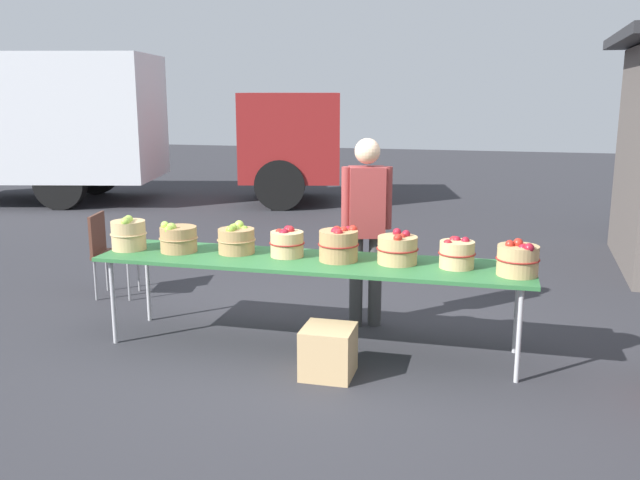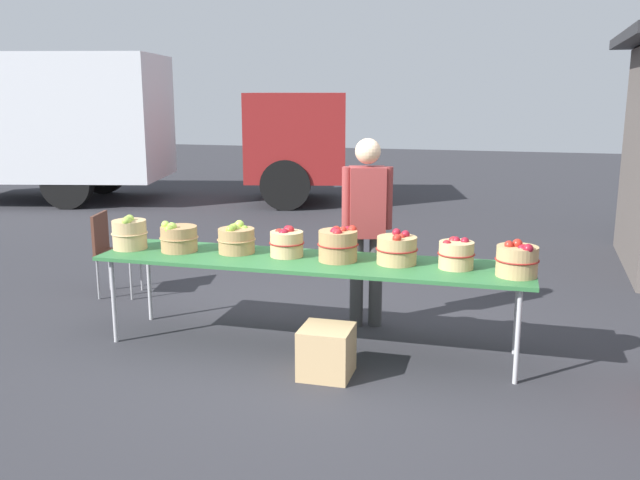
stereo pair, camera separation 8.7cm
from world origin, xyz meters
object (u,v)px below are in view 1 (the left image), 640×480
Objects in this scene: apple_basket_red_2 at (398,249)px; folding_chair at (109,248)px; market_table at (311,264)px; apple_basket_red_0 at (287,243)px; box_truck at (101,123)px; apple_basket_green_2 at (236,240)px; vendor_adult at (366,218)px; apple_basket_red_4 at (518,259)px; produce_crate at (328,352)px; apple_basket_red_3 at (457,253)px; apple_basket_red_1 at (339,244)px; apple_basket_green_0 at (129,234)px; apple_basket_green_1 at (178,238)px.

apple_basket_red_2 is 0.39× the size of folding_chair.
apple_basket_red_0 reaches higher than market_table.
box_truck reaches higher than apple_basket_red_2.
vendor_adult is (1.00, 0.58, 0.13)m from apple_basket_green_2.
apple_basket_red_4 reaches higher than produce_crate.
apple_basket_red_0 is at bearing -62.12° from box_truck.
vendor_adult reaches higher than apple_basket_red_3.
folding_chair is at bearing -22.22° from vendor_adult.
apple_basket_green_2 is 0.98× the size of apple_basket_red_1.
folding_chair is (-2.73, 0.26, -0.48)m from vendor_adult.
vendor_adult is at bearing 63.63° from market_table.
box_truck reaches higher than market_table.
apple_basket_green_0 is at bearing -178.46° from apple_basket_red_1.
apple_basket_green_2 is 1.16m from vendor_adult.
vendor_adult is at bearing 30.33° from apple_basket_green_2.
apple_basket_red_1 is at bearing -121.07° from folding_chair.
box_truck is at bearing 131.06° from apple_basket_red_0.
apple_basket_red_4 is at bearing 132.85° from vendor_adult.
apple_basket_green_2 is at bearing 8.93° from apple_basket_green_1.
folding_chair is (-0.79, 0.95, -0.38)m from apple_basket_green_0.
apple_basket_green_2 is (0.94, 0.10, -0.02)m from apple_basket_green_0.
apple_basket_green_0 is at bearing 165.28° from produce_crate.
apple_basket_green_1 is at bearing 178.24° from apple_basket_red_4.
apple_basket_red_2 is at bearing 1.98° from apple_basket_green_0.
apple_basket_green_0 is 0.96× the size of apple_basket_red_4.
apple_basket_green_2 is 1.11× the size of apple_basket_red_0.
box_truck reaches higher than apple_basket_red_4.
apple_basket_green_1 is at bearing -178.96° from apple_basket_red_1.
apple_basket_green_0 is 0.94× the size of apple_basket_red_1.
apple_basket_green_0 is 1.29m from folding_chair.
folding_chair is at bearing 158.88° from market_table.
apple_basket_green_2 is at bearing 175.90° from apple_basket_red_4.
apple_basket_green_2 is at bearing 179.05° from apple_basket_red_2.
apple_basket_green_0 is 3.21m from apple_basket_red_4.
box_truck is (-4.68, 6.52, 0.62)m from apple_basket_green_1.
apple_basket_red_1 is 0.65m from vendor_adult.
market_table is 1.62m from apple_basket_green_0.
box_truck reaches higher than apple_basket_green_1.
apple_basket_red_3 is 0.04× the size of box_truck.
apple_basket_red_2 is 1.16× the size of apple_basket_red_3.
apple_basket_red_0 is at bearing 130.07° from produce_crate.
apple_basket_red_0 is at bearing 162.28° from market_table.
vendor_adult is 1.43m from produce_crate.
apple_basket_red_3 is (2.76, 0.06, -0.02)m from apple_basket_green_0.
apple_basket_red_1 is 0.93m from apple_basket_red_3.
apple_basket_red_0 reaches higher than folding_chair.
market_table is 2.08× the size of vendor_adult.
vendor_adult reaches higher than produce_crate.
apple_basket_green_2 is 0.44m from apple_basket_red_0.
apple_basket_green_0 is at bearing -152.46° from folding_chair.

